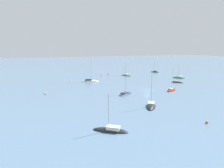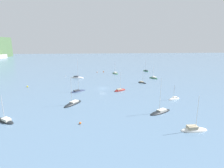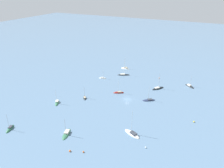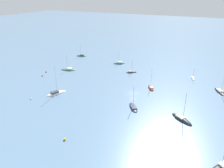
{
  "view_description": "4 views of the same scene",
  "coord_description": "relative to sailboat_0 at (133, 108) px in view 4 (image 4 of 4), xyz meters",
  "views": [
    {
      "loc": [
        -71.35,
        44.42,
        16.27
      ],
      "look_at": [
        5.95,
        12.12,
        2.15
      ],
      "focal_mm": 35.0,
      "sensor_mm": 36.0,
      "label": 1
    },
    {
      "loc": [
        -81.78,
        4.17,
        21.29
      ],
      "look_at": [
        -1.69,
        -4.44,
        2.48
      ],
      "focal_mm": 28.0,
      "sensor_mm": 36.0,
      "label": 2
    },
    {
      "loc": [
        101.05,
        41.13,
        60.01
      ],
      "look_at": [
        -12.0,
        -15.7,
        1.38
      ],
      "focal_mm": 35.0,
      "sensor_mm": 36.0,
      "label": 3
    },
    {
      "loc": [
        -27.55,
        76.43,
        39.0
      ],
      "look_at": [
        9.33,
        0.87,
        2.69
      ],
      "focal_mm": 35.0,
      "sensor_mm": 36.0,
      "label": 4
    }
  ],
  "objects": [
    {
      "name": "sailboat_6",
      "position": [
        -15.5,
        -38.28,
        -0.01
      ],
      "size": [
        3.1,
        5.43,
        6.63
      ],
      "rotation": [
        0.0,
        0.0,
        1.9
      ],
      "color": "white",
      "rests_on": "ground_plane"
    },
    {
      "name": "sailboat_11",
      "position": [
        14.0,
        -33.78,
        0.03
      ],
      "size": [
        5.42,
        4.6,
        7.52
      ],
      "rotation": [
        0.0,
        0.0,
        3.78
      ],
      "color": "black",
      "rests_on": "ground_plane"
    },
    {
      "name": "mooring_buoy_0",
      "position": [
        51.52,
        -9.88,
        0.24
      ],
      "size": [
        0.64,
        0.64,
        0.64
      ],
      "color": "orange",
      "rests_on": "ground_plane"
    },
    {
      "name": "sailboat_8",
      "position": [
        -0.72,
        -19.16,
        -0.01
      ],
      "size": [
        4.79,
        6.46,
        9.61
      ],
      "rotation": [
        0.0,
        0.0,
        5.23
      ],
      "color": "maroon",
      "rests_on": "ground_plane"
    },
    {
      "name": "mooring_buoy_3",
      "position": [
        38.17,
        11.02,
        0.2
      ],
      "size": [
        0.57,
        0.57,
        0.57
      ],
      "color": "white",
      "rests_on": "ground_plane"
    },
    {
      "name": "mooring_buoy_1",
      "position": [
        53.51,
        -14.85,
        0.29
      ],
      "size": [
        0.74,
        0.74,
        0.74
      ],
      "color": "orange",
      "rests_on": "ground_plane"
    },
    {
      "name": "sailboat_9",
      "position": [
        32.46,
        2.93,
        0.03
      ],
      "size": [
        5.76,
        8.86,
        12.78
      ],
      "rotation": [
        0.0,
        0.0,
        4.31
      ],
      "color": "silver",
      "rests_on": "ground_plane"
    },
    {
      "name": "mooring_buoy_4",
      "position": [
        10.88,
        25.69,
        0.27
      ],
      "size": [
        0.71,
        0.71,
        0.71
      ],
      "color": "yellow",
      "rests_on": "ground_plane"
    },
    {
      "name": "sailboat_0",
      "position": [
        0.0,
        0.0,
        0.0
      ],
      "size": [
        6.24,
        7.55,
        8.96
      ],
      "rotation": [
        0.0,
        0.0,
        5.31
      ],
      "color": "#232D4C",
      "rests_on": "ground_plane"
    },
    {
      "name": "sailboat_10",
      "position": [
        -29.36,
        17.56,
        0.03
      ],
      "size": [
        6.18,
        7.07,
        8.11
      ],
      "rotation": [
        0.0,
        0.0,
        0.91
      ],
      "color": "black",
      "rests_on": "ground_plane"
    },
    {
      "name": "ground_plane",
      "position": [
        4.36,
        -11.42,
        -0.08
      ],
      "size": [
        600.0,
        600.0,
        0.0
      ],
      "primitive_type": "plane",
      "color": "slate"
    },
    {
      "name": "sailboat_3",
      "position": [
        53.8,
        -47.9,
        0.01
      ],
      "size": [
        6.6,
        4.02,
        9.04
      ],
      "rotation": [
        0.0,
        0.0,
        0.37
      ],
      "color": "#2D6647",
      "rests_on": "ground_plane"
    },
    {
      "name": "sailboat_2",
      "position": [
        25.61,
        -44.3,
        0.03
      ],
      "size": [
        6.74,
        5.1,
        8.89
      ],
      "rotation": [
        0.0,
        0.0,
        0.53
      ],
      "color": "#2D6647",
      "rests_on": "ground_plane"
    },
    {
      "name": "sailboat_7",
      "position": [
        -27.72,
        -27.97,
        0.02
      ],
      "size": [
        6.23,
        8.91,
        11.73
      ],
      "rotation": [
        0.0,
        0.0,
        2.06
      ],
      "color": "black",
      "rests_on": "ground_plane"
    },
    {
      "name": "sailboat_1",
      "position": [
        -16.98,
        0.32,
        -0.01
      ],
      "size": [
        8.43,
        7.01,
        10.98
      ],
      "rotation": [
        0.0,
        0.0,
        2.52
      ],
      "color": "black",
      "rests_on": "ground_plane"
    },
    {
      "name": "sailboat_4",
      "position": [
        45.32,
        -22.77,
        0.05
      ],
      "size": [
        8.53,
        4.92,
        8.74
      ],
      "rotation": [
        0.0,
        0.0,
        0.31
      ],
      "color": "#2D6647",
      "rests_on": "ground_plane"
    }
  ]
}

